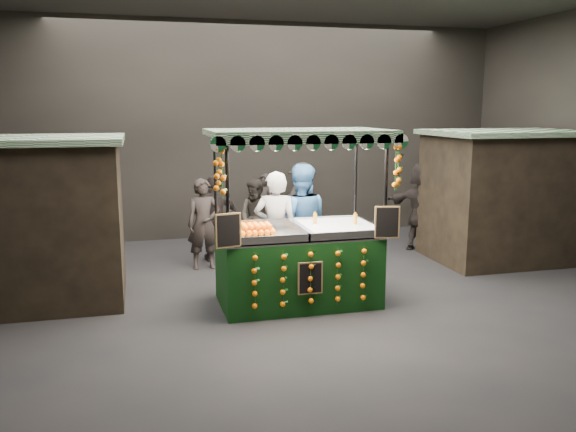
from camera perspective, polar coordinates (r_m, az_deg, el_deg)
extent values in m
plane|color=black|center=(9.63, 2.74, -7.94)|extent=(12.00, 12.00, 0.00)
cube|color=black|center=(14.01, -3.27, 8.23)|extent=(12.00, 0.10, 5.00)
cube|color=black|center=(4.65, 21.53, 3.08)|extent=(12.00, 0.10, 5.00)
cube|color=black|center=(10.03, -23.83, -0.71)|extent=(2.80, 2.00, 2.50)
cube|color=#104920|center=(9.89, -24.39, 6.70)|extent=(3.00, 2.20, 0.10)
cube|color=black|center=(12.59, 20.19, 1.64)|extent=(2.80, 2.00, 2.50)
cube|color=#104920|center=(12.47, 20.57, 7.55)|extent=(3.00, 2.20, 0.10)
cube|color=#0B3310|center=(9.25, 0.93, -5.16)|extent=(2.41, 1.31, 1.09)
cube|color=silver|center=(9.12, 0.94, -1.71)|extent=(2.41, 1.31, 0.04)
cylinder|color=black|center=(8.24, -5.78, -1.68)|extent=(0.05, 0.05, 2.63)
cylinder|color=black|center=(8.89, 9.32, -0.87)|extent=(0.05, 0.05, 2.63)
cylinder|color=black|center=(9.45, -6.93, -0.13)|extent=(0.05, 0.05, 2.63)
cylinder|color=black|center=(10.02, 6.46, 0.48)|extent=(0.05, 0.05, 2.63)
cube|color=#104920|center=(8.92, 0.97, 8.10)|extent=(2.68, 1.59, 0.09)
cube|color=silver|center=(9.30, 4.85, -1.10)|extent=(1.07, 1.18, 0.09)
cube|color=black|center=(8.16, -5.80, -1.40)|extent=(0.37, 0.10, 0.48)
cube|color=black|center=(8.82, 9.57, -0.60)|extent=(0.37, 0.10, 0.48)
cube|color=black|center=(8.59, 2.17, -6.02)|extent=(0.37, 0.03, 0.48)
imported|color=gray|center=(9.90, -1.19, -1.41)|extent=(0.83, 0.66, 2.01)
imported|color=#2A5487|center=(10.29, 1.19, -0.72)|extent=(1.17, 1.01, 2.09)
imported|color=#292221|center=(11.28, -8.16, -0.77)|extent=(0.64, 0.42, 1.73)
imported|color=#2B2723|center=(12.10, -3.06, -0.20)|extent=(0.99, 0.95, 1.61)
imported|color=black|center=(11.84, -7.08, -0.24)|extent=(1.03, 0.48, 1.72)
imported|color=#2C2724|center=(13.59, 1.37, 1.42)|extent=(1.31, 1.29, 1.81)
imported|color=black|center=(12.49, -22.39, -0.47)|extent=(0.97, 0.95, 1.68)
imported|color=#2A2422|center=(12.92, 12.92, 0.94)|extent=(1.61, 1.71, 1.92)
imported|color=#2A2422|center=(13.82, -2.28, 0.96)|extent=(0.57, 0.66, 1.52)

